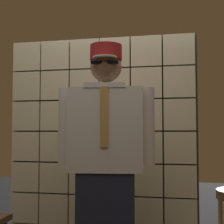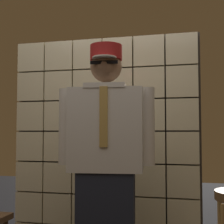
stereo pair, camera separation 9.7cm
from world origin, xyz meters
name	(u,v)px [view 1 (the left image)]	position (x,y,z in m)	size (l,w,h in m)	color
glass_block_wall	(100,147)	(0.00, 1.15, 0.99)	(1.74, 0.10, 2.02)	beige
standing_person	(106,162)	(0.19, 0.52, 0.91)	(0.70, 0.32, 1.75)	#1E2333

